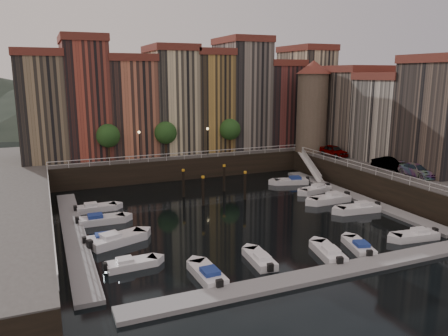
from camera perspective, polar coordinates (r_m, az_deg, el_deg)
name	(u,v)px	position (r m, az deg, el deg)	size (l,w,h in m)	color
ground	(229,212)	(47.99, 0.65, -5.73)	(200.00, 200.00, 0.00)	black
quay_far	(166,157)	(71.54, -7.61, 1.37)	(80.00, 20.00, 3.00)	black
quay_right	(435,179)	(62.41, 25.80, -1.33)	(20.00, 36.00, 3.00)	black
dock_left	(74,234)	(43.49, -19.01, -8.10)	(2.00, 28.00, 0.35)	gray
dock_right	(355,197)	(55.35, 16.70, -3.63)	(2.00, 28.00, 0.35)	gray
dock_near	(319,275)	(34.08, 12.35, -13.44)	(30.00, 2.00, 0.35)	gray
mountains	(104,95)	(153.38, -15.41, 9.16)	(145.00, 100.00, 18.00)	#2D382D
far_terrace	(189,99)	(68.96, -4.59, 8.96)	(48.70, 10.30, 17.50)	#887557
right_terrace	(397,113)	(64.09, 21.70, 6.66)	(9.30, 24.30, 14.00)	#766759
corner_tower	(312,105)	(68.24, 11.45, 8.09)	(5.20, 5.20, 13.80)	#6B5B4C
promenade_trees	(170,133)	(62.96, -7.05, 4.61)	(21.20, 3.20, 5.20)	black
street_lamps	(174,138)	(62.19, -6.49, 3.89)	(10.36, 0.36, 4.18)	black
railings	(213,169)	(51.38, -1.50, -0.16)	(36.08, 34.04, 0.52)	white
gangway	(310,165)	(64.04, 11.23, 0.36)	(2.78, 8.32, 3.73)	white
mooring_pilings	(214,185)	(52.78, -1.31, -2.21)	(6.80, 5.23, 3.78)	black
boat_left_0	(130,264)	(35.42, -12.15, -12.15)	(4.14, 1.72, 0.94)	white
boat_left_1	(116,240)	(40.26, -13.90, -9.07)	(5.39, 3.46, 1.21)	white
boat_left_2	(109,239)	(40.72, -14.84, -8.98)	(4.41, 1.62, 1.01)	white
boat_left_3	(100,220)	(46.01, -15.83, -6.53)	(4.78, 1.80, 1.09)	white
boat_left_4	(95,208)	(50.20, -16.46, -5.02)	(4.50, 1.77, 1.03)	white
boat_right_0	(416,235)	(43.87, 23.76, -8.07)	(4.58, 2.12, 1.03)	white
boat_right_1	(359,208)	(50.06, 17.23, -5.07)	(5.07, 2.29, 1.14)	white
boat_right_2	(330,199)	(52.88, 13.72, -3.94)	(5.27, 2.07, 1.20)	white
boat_right_3	(316,190)	(56.85, 11.87, -2.77)	(4.80, 2.57, 1.08)	white
boat_right_4	(292,181)	(60.59, 8.83, -1.71)	(4.96, 2.88, 1.11)	white
boat_near_0	(208,274)	(32.99, -2.16, -13.71)	(1.83, 4.57, 1.04)	white
boat_near_1	(260,259)	(35.55, 4.71, -11.80)	(1.80, 4.27, 0.97)	white
boat_near_2	(328,253)	(37.61, 13.47, -10.69)	(2.48, 4.64, 1.04)	white
boat_near_3	(359,246)	(39.58, 17.20, -9.77)	(2.52, 4.33, 0.97)	white
car_a	(334,151)	(65.21, 14.14, 2.12)	(1.90, 4.72, 1.61)	gray
car_b	(391,164)	(58.09, 20.93, 0.44)	(1.60, 4.60, 1.51)	gray
car_c	(417,171)	(55.55, 23.94, -0.36)	(2.00, 4.93, 1.43)	gray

